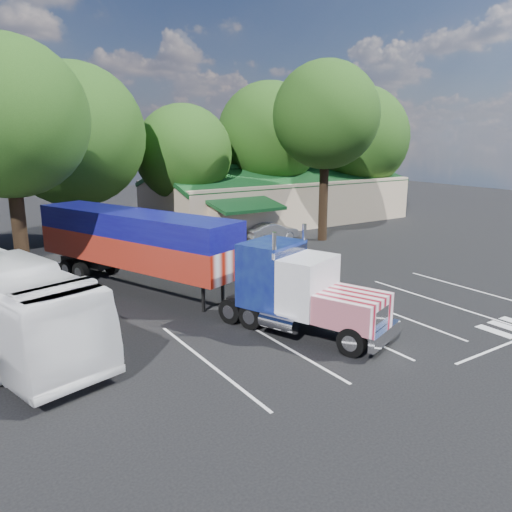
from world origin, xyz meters
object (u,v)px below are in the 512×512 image
bicycle (277,273)px  silver_sedan (272,232)px  semi_truck (171,250)px  woman (287,272)px

bicycle → silver_sedan: bearing=45.8°
semi_truck → silver_sedan: semi_truck is taller
woman → silver_sedan: bearing=-31.3°
semi_truck → woman: (5.92, -1.77, -1.61)m
semi_truck → silver_sedan: (12.38, 8.80, -1.75)m
bicycle → silver_sedan: size_ratio=0.43×
semi_truck → bicycle: semi_truck is taller
semi_truck → woman: size_ratio=11.94×
semi_truck → silver_sedan: 15.28m
woman → silver_sedan: size_ratio=0.40×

